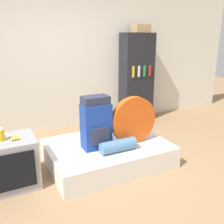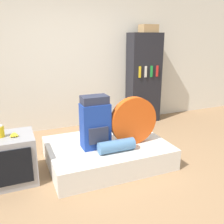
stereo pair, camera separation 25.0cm
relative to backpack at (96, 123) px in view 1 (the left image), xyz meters
name	(u,v)px [view 1 (the left image)]	position (x,y,z in m)	size (l,w,h in m)	color
ground_plane	(118,177)	(0.13, -0.38, -0.63)	(16.00, 16.00, 0.00)	#997551
wall_back	(65,61)	(0.13, 1.73, 0.67)	(8.00, 0.05, 2.60)	silver
bed	(107,153)	(0.19, 0.05, -0.49)	(1.64, 1.20, 0.29)	silver
backpack	(96,123)	(0.00, 0.00, 0.00)	(0.38, 0.26, 0.71)	navy
tent_bag	(133,120)	(0.52, -0.08, -0.01)	(0.66, 0.10, 0.66)	#D14C14
sleeping_roll	(118,146)	(0.20, -0.24, -0.26)	(0.49, 0.16, 0.16)	teal
television	(11,163)	(-1.09, 0.04, -0.33)	(0.60, 0.53, 0.60)	#939399
canister	(1,135)	(-1.15, 0.05, 0.03)	(0.08, 0.08, 0.15)	gold
banana_bunch	(15,138)	(-1.01, 0.03, -0.02)	(0.11, 0.15, 0.03)	yellow
bookshelf	(137,78)	(1.58, 1.51, 0.27)	(0.66, 0.37, 1.81)	black
cardboard_box	(141,29)	(1.63, 1.48, 1.25)	(0.33, 0.24, 0.15)	#A88456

